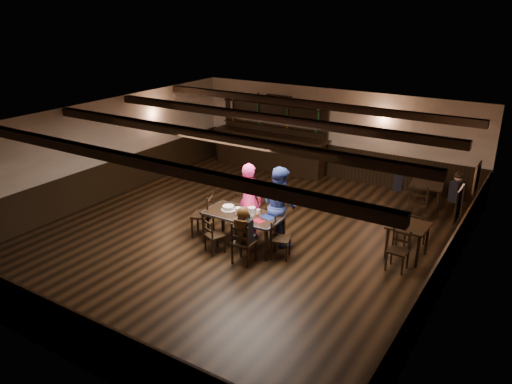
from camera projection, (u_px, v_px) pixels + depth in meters
The scene contains 25 objects.
ground at pixel (243, 236), 11.58m from camera, with size 10.00×10.00×0.00m, color black.
room_shell at pixel (243, 164), 10.98m from camera, with size 9.02×10.02×2.71m.
dining_table at pixel (243, 217), 10.92m from camera, with size 1.75×0.89×0.75m.
chair_near_left at pixel (212, 233), 10.65m from camera, with size 0.48×0.47×0.80m.
chair_near_right at pixel (242, 241), 10.16m from camera, with size 0.45×0.43×0.92m.
chair_end_left at pixel (206, 212), 11.41m from camera, with size 0.59×0.60×1.02m.
chair_end_right at pixel (277, 235), 10.47m from camera, with size 0.48×0.50×0.86m.
chair_far_pushed at pixel (239, 199), 12.39m from camera, with size 0.46×0.44×0.86m.
woman_pink at pixel (249, 200), 11.31m from camera, with size 0.64×0.42×1.76m, color #FF3A7D.
man_blue at pixel (280, 205), 11.01m from camera, with size 0.87×0.67×1.78m, color navy.
seated_person at pixel (243, 226), 10.10m from camera, with size 0.34×0.51×0.82m.
cake at pixel (228, 208), 11.09m from camera, with size 0.32×0.32×0.10m.
plate_stack_a at pixel (238, 211), 10.89m from camera, with size 0.15×0.15×0.14m, color white.
plate_stack_b at pixel (252, 211), 10.79m from camera, with size 0.16×0.16×0.19m, color white.
tea_light at pixel (250, 212), 10.94m from camera, with size 0.04×0.04×0.06m.
salt_shaker at pixel (253, 216), 10.67m from camera, with size 0.03×0.03×0.09m, color silver.
pepper_shaker at pixel (261, 217), 10.62m from camera, with size 0.04×0.04×0.09m, color #A5A8AD.
drink_glass at pixel (258, 212), 10.86m from camera, with size 0.07×0.07×0.12m, color silver.
menu_red at pixel (258, 221), 10.56m from camera, with size 0.27×0.19×0.00m, color maroon.
menu_blue at pixel (268, 217), 10.73m from camera, with size 0.32×0.22×0.00m, color #101D51.
bar_counter at pixel (271, 146), 16.06m from camera, with size 3.95×0.70×2.20m.
back_table_a at pixel (408, 229), 10.41m from camera, with size 0.81×0.81×0.75m.
back_table_b at pixel (426, 188), 12.71m from camera, with size 0.90×0.90×0.75m.
bg_patron_left at pixel (399, 175), 13.01m from camera, with size 0.31×0.42×0.79m.
bg_patron_right at pixel (457, 187), 12.25m from camera, with size 0.32×0.41×0.75m.
Camera 1 is at (5.82, -8.67, 5.11)m, focal length 35.00 mm.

